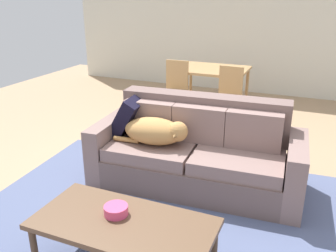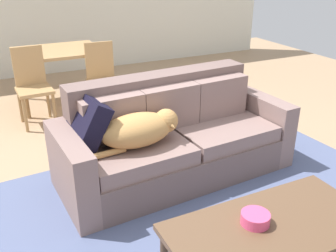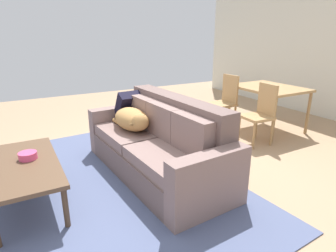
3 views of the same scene
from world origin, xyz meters
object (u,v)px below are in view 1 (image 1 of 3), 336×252
object	(u,v)px
couch	(197,153)
dining_table	(212,73)
coffee_table	(124,227)
throw_pillow_by_left_arm	(129,116)
bowl_on_coffee_table	(116,210)
dining_chair_near_right	(228,95)
dining_chair_near_left	(175,88)
dog_on_left_cushion	(156,131)

from	to	relation	value
couch	dining_table	size ratio (longest dim) A/B	1.95
coffee_table	dining_table	distance (m)	3.89
couch	throw_pillow_by_left_arm	size ratio (longest dim) A/B	5.00
throw_pillow_by_left_arm	coffee_table	distance (m)	1.65
couch	bowl_on_coffee_table	bearing A→B (deg)	-99.76
couch	dining_table	distance (m)	2.48
bowl_on_coffee_table	dining_chair_near_right	bearing A→B (deg)	89.65
bowl_on_coffee_table	dining_chair_near_left	distance (m)	3.32
dining_chair_near_right	couch	bearing A→B (deg)	-81.82
throw_pillow_by_left_arm	dining_table	xyz separation A→B (m)	(0.24, 2.40, 0.02)
dining_chair_near_left	dining_chair_near_right	distance (m)	0.86
dog_on_left_cushion	dining_chair_near_left	distance (m)	2.08
throw_pillow_by_left_arm	dining_chair_near_right	xyz separation A→B (m)	(0.67, 1.79, -0.16)
couch	dog_on_left_cushion	distance (m)	0.49
throw_pillow_by_left_arm	coffee_table	world-z (taller)	throw_pillow_by_left_arm
couch	throw_pillow_by_left_arm	distance (m)	0.85
couch	dining_table	xyz separation A→B (m)	(-0.56, 2.40, 0.32)
couch	dining_chair_near_right	distance (m)	1.80
throw_pillow_by_left_arm	dining_chair_near_left	distance (m)	1.84
dining_chair_near_left	dining_chair_near_right	xyz separation A→B (m)	(0.86, -0.03, -0.01)
couch	bowl_on_coffee_table	distance (m)	1.41
dining_table	dining_chair_near_right	distance (m)	0.77
bowl_on_coffee_table	coffee_table	bearing A→B (deg)	-31.62
dining_chair_near_right	coffee_table	bearing A→B (deg)	-84.68
throw_pillow_by_left_arm	dining_chair_near_right	size ratio (longest dim) A/B	0.48
coffee_table	dining_table	xyz separation A→B (m)	(-0.50, 3.85, 0.29)
dining_chair_near_left	throw_pillow_by_left_arm	bearing A→B (deg)	-86.95
dog_on_left_cushion	dining_chair_near_right	bearing A→B (deg)	78.70
coffee_table	dining_table	bearing A→B (deg)	97.39
couch	dog_on_left_cushion	xyz separation A→B (m)	(-0.39, -0.17, 0.25)
coffee_table	dining_chair_near_right	bearing A→B (deg)	91.24
couch	dining_chair_near_left	bearing A→B (deg)	114.73
coffee_table	dining_chair_near_left	distance (m)	3.40
throw_pillow_by_left_arm	bowl_on_coffee_table	xyz separation A→B (m)	(0.65, -1.39, -0.19)
dog_on_left_cushion	throw_pillow_by_left_arm	size ratio (longest dim) A/B	1.80
coffee_table	dining_chair_near_right	xyz separation A→B (m)	(-0.07, 3.24, 0.11)
dog_on_left_cushion	bowl_on_coffee_table	world-z (taller)	dog_on_left_cushion
throw_pillow_by_left_arm	dining_chair_near_left	world-z (taller)	dining_chair_near_left
couch	dog_on_left_cushion	world-z (taller)	couch
dog_on_left_cushion	dining_table	world-z (taller)	dining_table
dining_table	dining_chair_near_left	size ratio (longest dim) A/B	1.21
throw_pillow_by_left_arm	dining_chair_near_left	size ratio (longest dim) A/B	0.47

